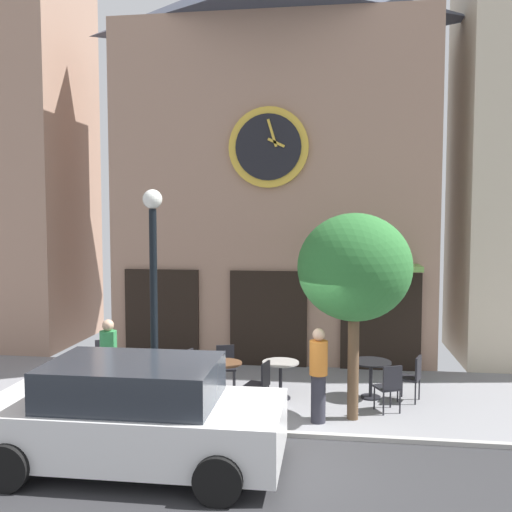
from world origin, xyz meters
TOP-DOWN VIEW (x-y plane):
  - ground_plane at (0.00, -1.15)m, footprint 24.32×11.12m
  - clock_building at (-0.41, 5.81)m, footprint 7.95×4.24m
  - street_lamp at (-2.17, 1.00)m, footprint 0.36×0.36m
  - street_tree at (1.50, 0.98)m, footprint 2.00×1.80m
  - cafe_table_leftmost at (-3.29, 1.93)m, footprint 0.72×0.72m
  - cafe_table_near_curb at (-0.98, 1.62)m, footprint 0.72×0.72m
  - cafe_table_center at (0.11, 1.92)m, footprint 0.73×0.73m
  - cafe_table_center_right at (1.89, 2.22)m, footprint 0.80×0.80m
  - cafe_chair_outer at (-1.70, 1.96)m, footprint 0.50×0.50m
  - cafe_chair_corner at (2.69, 2.11)m, footprint 0.51×0.51m
  - cafe_chair_left_end at (-3.82, 2.58)m, footprint 0.54×0.54m
  - cafe_chair_near_lamp at (2.18, 1.39)m, footprint 0.53×0.53m
  - cafe_chair_facing_wall at (-1.09, 2.43)m, footprint 0.49×0.49m
  - cafe_chair_facing_street at (-1.54, 1.09)m, footprint 0.54×0.54m
  - cafe_chair_by_entrance at (-0.20, 1.27)m, footprint 0.49×0.49m
  - pedestrian_green at (-3.08, 1.03)m, footprint 0.44×0.44m
  - pedestrian_orange at (0.89, 0.74)m, footprint 0.39×0.39m
  - parked_car_white at (-1.70, -1.41)m, footprint 4.31×2.05m

SIDE VIEW (x-z plane):
  - ground_plane at x=0.00m, z-range -0.09..0.04m
  - cafe_table_leftmost at x=-3.29m, z-range 0.16..0.89m
  - cafe_chair_outer at x=-1.70m, z-range 0.08..0.98m
  - cafe_chair_corner at x=2.69m, z-range 0.08..0.98m
  - cafe_chair_left_end at x=-3.82m, z-range 0.08..0.98m
  - cafe_chair_near_lamp at x=2.18m, z-range 0.08..0.98m
  - cafe_chair_facing_wall at x=-1.09m, z-range 0.08..0.98m
  - cafe_chair_facing_street at x=-1.54m, z-range 0.08..0.98m
  - cafe_chair_by_entrance at x=-0.20m, z-range 0.08..0.98m
  - cafe_table_center at x=0.11m, z-range 0.16..0.91m
  - cafe_table_near_curb at x=-0.98m, z-range 0.16..0.93m
  - cafe_table_center_right at x=1.89m, z-range 0.19..0.93m
  - parked_car_white at x=-1.70m, z-range -0.01..1.54m
  - pedestrian_green at x=-3.08m, z-range 0.03..1.70m
  - pedestrian_orange at x=0.89m, z-range 0.03..1.70m
  - street_lamp at x=-2.17m, z-range 0.03..4.14m
  - street_tree at x=1.50m, z-range 0.87..4.54m
  - clock_building at x=-0.41m, z-range 0.15..10.20m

